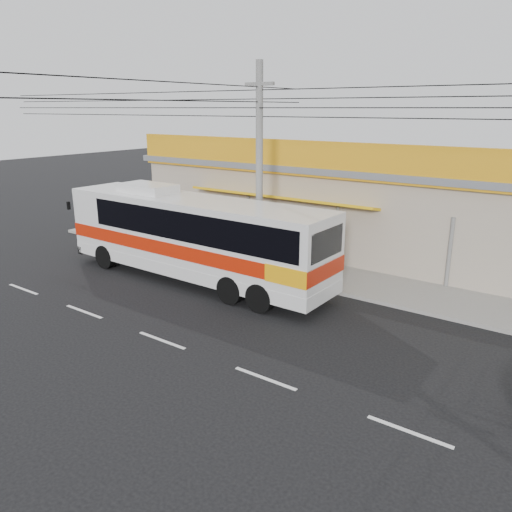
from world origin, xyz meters
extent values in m
plane|color=black|center=(0.00, 0.00, 0.00)|extent=(120.00, 120.00, 0.00)
cube|color=gray|center=(0.00, 6.00, 0.07)|extent=(30.00, 3.20, 0.15)
cube|color=#A89C87|center=(0.00, 11.60, 2.10)|extent=(22.00, 8.00, 4.20)
cube|color=#575A5E|center=(0.00, 11.60, 4.35)|extent=(22.60, 8.60, 0.30)
cube|color=orange|center=(0.00, 7.48, 4.90)|extent=(22.00, 0.24, 1.60)
cube|color=#BD0A2C|center=(-2.00, 7.45, 4.90)|extent=(9.00, 0.10, 1.20)
cube|color=#126617|center=(6.50, 7.45, 4.90)|extent=(2.40, 0.10, 1.10)
cube|color=#BD0A2C|center=(-9.00, 7.45, 4.90)|extent=(3.00, 0.10, 1.10)
cube|color=#E7AE0C|center=(-2.00, 7.30, 3.00)|extent=(10.00, 1.20, 0.37)
cube|color=silver|center=(-3.10, 2.44, 2.00)|extent=(12.67, 2.78, 3.05)
cube|color=red|center=(-3.10, 2.44, 1.63)|extent=(12.71, 2.82, 0.58)
cube|color=orange|center=(2.38, 2.38, 1.63)|extent=(1.72, 2.71, 0.63)
cube|color=black|center=(-2.36, 2.43, 2.69)|extent=(10.56, 2.79, 1.16)
cube|color=black|center=(-9.33, 2.51, 2.48)|extent=(0.19, 2.32, 1.58)
cube|color=silver|center=(-5.73, 2.47, 3.72)|extent=(2.54, 1.50, 0.38)
cylinder|color=black|center=(-7.54, 1.30, 0.55)|extent=(1.10, 0.35, 1.10)
cylinder|color=black|center=(-7.51, 3.68, 0.55)|extent=(1.10, 0.35, 1.10)
cylinder|color=black|center=(1.21, 1.20, 0.55)|extent=(1.10, 0.35, 1.10)
cylinder|color=black|center=(1.23, 3.58, 0.55)|extent=(1.10, 0.35, 1.10)
imported|color=maroon|center=(-7.43, 7.02, 0.60)|extent=(1.72, 0.61, 0.90)
imported|color=black|center=(-13.50, 6.18, 0.65)|extent=(1.68, 0.60, 0.99)
cylinder|color=slate|center=(-0.95, 4.20, 4.44)|extent=(0.29, 0.29, 8.88)
cube|color=slate|center=(-0.95, 4.20, 7.99)|extent=(1.33, 0.13, 0.13)
camera|label=1|loc=(10.85, -12.48, 7.11)|focal=35.00mm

